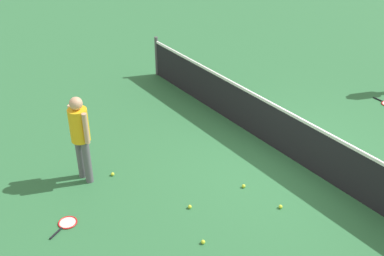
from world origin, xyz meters
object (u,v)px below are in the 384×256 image
player_near_side (80,132)px  tennis_ball_by_net (203,242)px  tennis_racket_near_player (67,224)px  tennis_ball_stray_left (190,207)px  tennis_ball_midcourt (113,174)px  tennis_ball_baseline (281,207)px  tennis_ball_near_player (244,186)px

player_near_side → tennis_ball_by_net: bearing=16.2°
tennis_racket_near_player → tennis_ball_stray_left: tennis_ball_stray_left is taller
player_near_side → tennis_racket_near_player: player_near_side is taller
tennis_ball_midcourt → tennis_ball_baseline: bearing=37.0°
tennis_ball_midcourt → tennis_ball_near_player: bearing=45.7°
tennis_ball_near_player → tennis_ball_stray_left: 1.13m
player_near_side → tennis_ball_by_net: player_near_side is taller
tennis_ball_near_player → tennis_ball_by_net: size_ratio=1.00×
player_near_side → tennis_ball_midcourt: 1.09m
tennis_ball_baseline → tennis_ball_near_player: bearing=-170.5°
tennis_ball_by_net → tennis_ball_stray_left: size_ratio=1.00×
player_near_side → tennis_ball_stray_left: size_ratio=25.76×
player_near_side → tennis_ball_stray_left: bearing=30.7°
tennis_racket_near_player → tennis_ball_near_player: (0.96, 3.00, 0.02)m
tennis_ball_stray_left → tennis_ball_midcourt: bearing=-158.5°
player_near_side → tennis_ball_baseline: size_ratio=25.76×
tennis_ball_near_player → tennis_ball_baseline: (0.80, 0.13, 0.00)m
tennis_ball_near_player → tennis_ball_baseline: size_ratio=1.00×
player_near_side → tennis_racket_near_player: size_ratio=2.85×
tennis_ball_near_player → tennis_ball_by_net: same height
tennis_racket_near_player → player_near_side: bearing=140.2°
tennis_racket_near_player → tennis_ball_baseline: size_ratio=9.03×
tennis_ball_near_player → tennis_ball_midcourt: bearing=-134.3°
tennis_racket_near_player → tennis_ball_near_player: tennis_ball_near_player is taller
tennis_racket_near_player → tennis_ball_near_player: bearing=72.2°
tennis_racket_near_player → tennis_ball_by_net: tennis_ball_by_net is taller
tennis_ball_by_net → tennis_ball_baseline: same height
player_near_side → tennis_racket_near_player: bearing=-39.8°
player_near_side → tennis_ball_stray_left: 2.33m
tennis_racket_near_player → tennis_ball_near_player: size_ratio=9.03×
tennis_ball_near_player → tennis_ball_by_net: (0.70, -1.45, 0.00)m
tennis_ball_midcourt → tennis_ball_stray_left: size_ratio=1.00×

